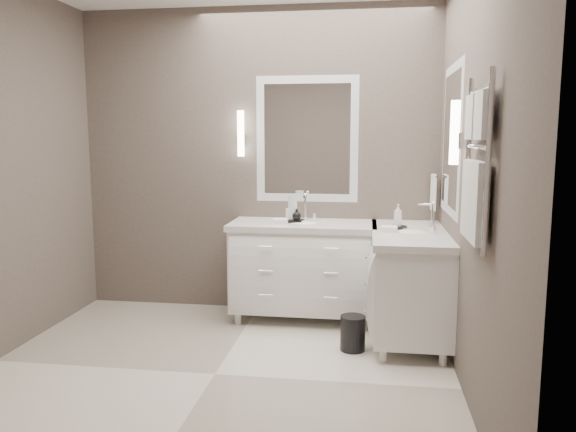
# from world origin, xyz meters

# --- Properties ---
(floor) EXTENTS (3.20, 3.00, 0.01)m
(floor) POSITION_xyz_m (0.00, 0.00, -0.01)
(floor) COLOR white
(floor) RESTS_ON ground
(wall_back) EXTENTS (3.20, 0.01, 2.70)m
(wall_back) POSITION_xyz_m (0.00, 1.50, 1.35)
(wall_back) COLOR #534942
(wall_back) RESTS_ON floor
(wall_front) EXTENTS (3.20, 0.01, 2.70)m
(wall_front) POSITION_xyz_m (0.00, -1.50, 1.35)
(wall_front) COLOR #534942
(wall_front) RESTS_ON floor
(wall_right) EXTENTS (0.01, 3.00, 2.70)m
(wall_right) POSITION_xyz_m (1.60, 0.00, 1.35)
(wall_right) COLOR #534942
(wall_right) RESTS_ON floor
(vanity_back) EXTENTS (1.24, 0.59, 0.97)m
(vanity_back) POSITION_xyz_m (0.45, 1.23, 0.49)
(vanity_back) COLOR white
(vanity_back) RESTS_ON floor
(vanity_right) EXTENTS (0.59, 1.24, 0.97)m
(vanity_right) POSITION_xyz_m (1.33, 0.90, 0.49)
(vanity_right) COLOR white
(vanity_right) RESTS_ON floor
(mirror_back) EXTENTS (0.90, 0.02, 1.10)m
(mirror_back) POSITION_xyz_m (0.45, 1.49, 1.55)
(mirror_back) COLOR white
(mirror_back) RESTS_ON wall_back
(mirror_right) EXTENTS (0.02, 0.90, 1.10)m
(mirror_right) POSITION_xyz_m (1.59, 0.80, 1.55)
(mirror_right) COLOR white
(mirror_right) RESTS_ON wall_right
(sconce_back) EXTENTS (0.06, 0.06, 0.40)m
(sconce_back) POSITION_xyz_m (-0.13, 1.43, 1.59)
(sconce_back) COLOR white
(sconce_back) RESTS_ON wall_back
(sconce_right) EXTENTS (0.06, 0.06, 0.40)m
(sconce_right) POSITION_xyz_m (1.53, 0.22, 1.59)
(sconce_right) COLOR white
(sconce_right) RESTS_ON wall_right
(towel_bar_corner) EXTENTS (0.03, 0.22, 0.30)m
(towel_bar_corner) POSITION_xyz_m (1.54, 1.36, 1.12)
(towel_bar_corner) COLOR white
(towel_bar_corner) RESTS_ON wall_right
(towel_ladder) EXTENTS (0.06, 0.58, 0.90)m
(towel_ladder) POSITION_xyz_m (1.55, -0.40, 1.39)
(towel_ladder) COLOR white
(towel_ladder) RESTS_ON wall_right
(waste_bin) EXTENTS (0.22, 0.22, 0.26)m
(waste_bin) POSITION_xyz_m (0.90, 0.56, 0.13)
(waste_bin) COLOR black
(waste_bin) RESTS_ON floor
(amenity_tray_back) EXTENTS (0.18, 0.14, 0.02)m
(amenity_tray_back) POSITION_xyz_m (0.37, 1.23, 0.86)
(amenity_tray_back) COLOR black
(amenity_tray_back) RESTS_ON vanity_back
(amenity_tray_right) EXTENTS (0.15, 0.18, 0.02)m
(amenity_tray_right) POSITION_xyz_m (1.23, 0.98, 0.86)
(amenity_tray_right) COLOR black
(amenity_tray_right) RESTS_ON vanity_right
(water_bottle) EXTENTS (0.08, 0.08, 0.22)m
(water_bottle) POSITION_xyz_m (0.36, 1.24, 0.96)
(water_bottle) COLOR silver
(water_bottle) RESTS_ON vanity_back
(soap_bottle_a) EXTENTS (0.08, 0.08, 0.14)m
(soap_bottle_a) POSITION_xyz_m (0.34, 1.25, 0.94)
(soap_bottle_a) COLOR white
(soap_bottle_a) RESTS_ON amenity_tray_back
(soap_bottle_b) EXTENTS (0.08, 0.08, 0.10)m
(soap_bottle_b) POSITION_xyz_m (0.40, 1.20, 0.92)
(soap_bottle_b) COLOR black
(soap_bottle_b) RESTS_ON amenity_tray_back
(soap_bottle_c) EXTENTS (0.07, 0.07, 0.18)m
(soap_bottle_c) POSITION_xyz_m (1.23, 0.98, 0.96)
(soap_bottle_c) COLOR white
(soap_bottle_c) RESTS_ON amenity_tray_right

